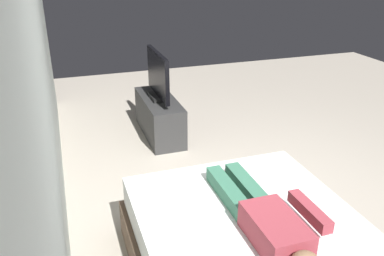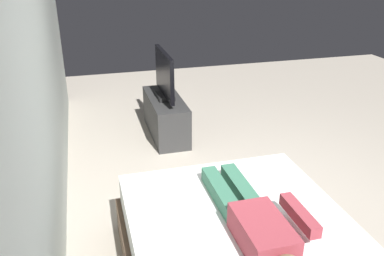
# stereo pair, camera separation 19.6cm
# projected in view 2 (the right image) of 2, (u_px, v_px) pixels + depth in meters

# --- Properties ---
(ground_plane) EXTENTS (10.00, 10.00, 0.00)m
(ground_plane) POSITION_uv_depth(u_px,v_px,m) (264.00, 213.00, 3.68)
(ground_plane) COLOR #ADA393
(back_wall) EXTENTS (6.40, 0.10, 2.80)m
(back_wall) POSITION_uv_depth(u_px,v_px,m) (37.00, 67.00, 3.03)
(back_wall) COLOR silver
(back_wall) RESTS_ON ground
(person) EXTENTS (1.26, 0.46, 0.18)m
(person) POSITION_uv_depth(u_px,v_px,m) (256.00, 221.00, 2.57)
(person) COLOR #993842
(person) RESTS_ON bed
(remote) EXTENTS (0.15, 0.04, 0.02)m
(remote) POSITION_uv_depth(u_px,v_px,m) (300.00, 208.00, 2.83)
(remote) COLOR black
(remote) RESTS_ON bed
(tv_stand) EXTENTS (1.10, 0.40, 0.50)m
(tv_stand) POSITION_uv_depth(u_px,v_px,m) (166.00, 116.00, 5.17)
(tv_stand) COLOR #2D2D2D
(tv_stand) RESTS_ON ground
(tv) EXTENTS (0.88, 0.20, 0.59)m
(tv) POSITION_uv_depth(u_px,v_px,m) (164.00, 76.00, 4.96)
(tv) COLOR black
(tv) RESTS_ON tv_stand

